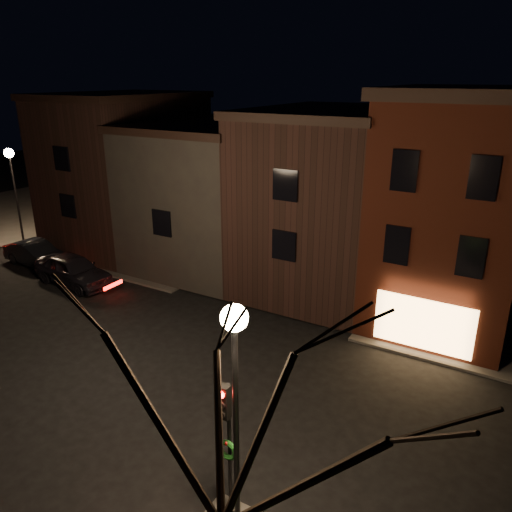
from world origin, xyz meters
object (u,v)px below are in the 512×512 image
Objects in this scene: street_lamp_far at (12,170)px; bare_tree_right at (218,409)px; traffic_signal at (227,431)px; street_lamp_near at (235,364)px; parked_car_a at (73,270)px; parked_car_b at (36,254)px.

street_lamp_far is 30.32m from bare_tree_right.
traffic_signal is (24.60, -11.71, -2.37)m from street_lamp_far.
street_lamp_near is 1.00× the size of street_lamp_far.
traffic_signal is at bearing 122.41° from bare_tree_right.
street_lamp_far is at bearing 150.98° from bare_tree_right.
parked_car_a is at bearing 151.41° from traffic_signal.
parked_car_b is (-4.33, 0.85, -0.10)m from parked_car_a.
parked_car_b is at bearing -26.54° from street_lamp_far.
street_lamp_far is 0.76× the size of bare_tree_right.
street_lamp_near is at bearing -112.44° from parked_car_b.
street_lamp_near is 19.57m from parked_car_a.
bare_tree_right reaches higher than parked_car_b.
street_lamp_far reaches higher than parked_car_b.
bare_tree_right reaches higher than street_lamp_far.
traffic_signal reaches higher than parked_car_a.
bare_tree_right is at bearing -118.62° from parked_car_a.
street_lamp_near is 1.41× the size of parked_car_b.
street_lamp_near and street_lamp_far have the same top height.
bare_tree_right is at bearing -57.59° from traffic_signal.
traffic_signal is 22.68m from parked_car_b.
street_lamp_far is 6.43m from parked_car_b.
traffic_signal is 18.43m from parked_car_a.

